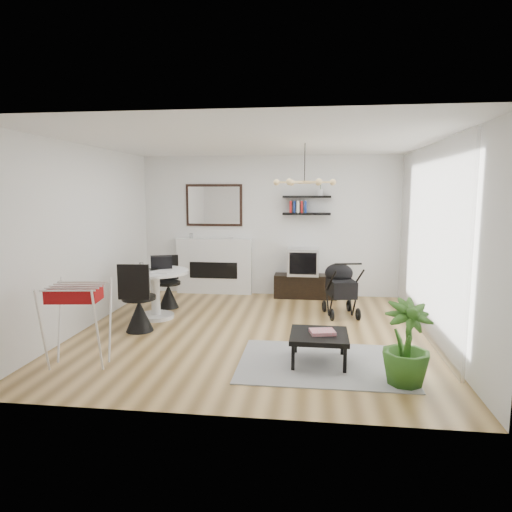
# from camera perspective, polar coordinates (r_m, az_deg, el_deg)

# --- Properties ---
(floor) EXTENTS (5.00, 5.00, 0.00)m
(floor) POSITION_cam_1_polar(r_m,az_deg,el_deg) (6.69, -0.34, -9.50)
(floor) COLOR brown
(floor) RESTS_ON ground
(ceiling) EXTENTS (5.00, 5.00, 0.00)m
(ceiling) POSITION_cam_1_polar(r_m,az_deg,el_deg) (6.41, -0.36, 14.15)
(ceiling) COLOR white
(ceiling) RESTS_ON wall_back
(wall_back) EXTENTS (5.00, 0.00, 5.00)m
(wall_back) POSITION_cam_1_polar(r_m,az_deg,el_deg) (8.89, 1.75, 3.76)
(wall_back) COLOR white
(wall_back) RESTS_ON floor
(wall_left) EXTENTS (0.00, 5.00, 5.00)m
(wall_left) POSITION_cam_1_polar(r_m,az_deg,el_deg) (7.18, -20.56, 2.20)
(wall_left) COLOR white
(wall_left) RESTS_ON floor
(wall_right) EXTENTS (0.00, 5.00, 5.00)m
(wall_right) POSITION_cam_1_polar(r_m,az_deg,el_deg) (6.58, 21.80, 1.64)
(wall_right) COLOR white
(wall_right) RESTS_ON floor
(sheer_curtain) EXTENTS (0.04, 3.60, 2.60)m
(sheer_curtain) POSITION_cam_1_polar(r_m,az_deg,el_deg) (6.74, 20.56, 1.85)
(sheer_curtain) COLOR white
(sheer_curtain) RESTS_ON wall_right
(fireplace) EXTENTS (1.50, 0.17, 2.16)m
(fireplace) POSITION_cam_1_polar(r_m,az_deg,el_deg) (9.06, -5.25, -0.42)
(fireplace) COLOR white
(fireplace) RESTS_ON floor
(shelf_lower) EXTENTS (0.90, 0.25, 0.04)m
(shelf_lower) POSITION_cam_1_polar(r_m,az_deg,el_deg) (8.71, 6.33, 5.27)
(shelf_lower) COLOR black
(shelf_lower) RESTS_ON wall_back
(shelf_upper) EXTENTS (0.90, 0.25, 0.04)m
(shelf_upper) POSITION_cam_1_polar(r_m,az_deg,el_deg) (8.70, 6.37, 7.38)
(shelf_upper) COLOR black
(shelf_upper) RESTS_ON wall_back
(pendant_lamp) EXTENTS (0.90, 0.90, 0.10)m
(pendant_lamp) POSITION_cam_1_polar(r_m,az_deg,el_deg) (6.63, 6.08, 9.15)
(pendant_lamp) COLOR #E0BB75
(pendant_lamp) RESTS_ON ceiling
(tv_console) EXTENTS (1.18, 0.41, 0.44)m
(tv_console) POSITION_cam_1_polar(r_m,az_deg,el_deg) (8.80, 6.19, -3.76)
(tv_console) COLOR black
(tv_console) RESTS_ON floor
(crt_tv) EXTENTS (0.59, 0.51, 0.51)m
(crt_tv) POSITION_cam_1_polar(r_m,az_deg,el_deg) (8.71, 5.92, -0.69)
(crt_tv) COLOR silver
(crt_tv) RESTS_ON tv_console
(dining_table) EXTENTS (1.06, 1.06, 0.77)m
(dining_table) POSITION_cam_1_polar(r_m,az_deg,el_deg) (7.46, -12.47, -3.79)
(dining_table) COLOR white
(dining_table) RESTS_ON floor
(laptop) EXTENTS (0.36, 0.29, 0.02)m
(laptop) POSITION_cam_1_polar(r_m,az_deg,el_deg) (7.42, -13.16, -1.70)
(laptop) COLOR black
(laptop) RESTS_ON dining_table
(black_bag) EXTENTS (0.39, 0.31, 0.20)m
(black_bag) POSITION_cam_1_polar(r_m,az_deg,el_deg) (7.61, -11.75, -0.75)
(black_bag) COLOR black
(black_bag) RESTS_ON dining_table
(newspaper) EXTENTS (0.33, 0.28, 0.01)m
(newspaper) POSITION_cam_1_polar(r_m,az_deg,el_deg) (7.24, -11.73, -1.97)
(newspaper) COLOR silver
(newspaper) RESTS_ON dining_table
(drinking_glass) EXTENTS (0.06, 0.06, 0.11)m
(drinking_glass) POSITION_cam_1_polar(r_m,az_deg,el_deg) (7.62, -14.13, -1.18)
(drinking_glass) COLOR white
(drinking_glass) RESTS_ON dining_table
(chair_far) EXTENTS (0.47, 0.49, 0.90)m
(chair_far) POSITION_cam_1_polar(r_m,az_deg,el_deg) (8.14, -10.90, -4.37)
(chair_far) COLOR black
(chair_far) RESTS_ON floor
(chair_near) EXTENTS (0.49, 0.50, 1.02)m
(chair_near) POSITION_cam_1_polar(r_m,az_deg,el_deg) (6.86, -14.44, -6.53)
(chair_near) COLOR black
(chair_near) RESTS_ON floor
(drying_rack) EXTENTS (0.73, 0.69, 0.97)m
(drying_rack) POSITION_cam_1_polar(r_m,az_deg,el_deg) (5.70, -21.40, -7.85)
(drying_rack) COLOR white
(drying_rack) RESTS_ON floor
(stroller) EXTENTS (0.61, 0.83, 0.95)m
(stroller) POSITION_cam_1_polar(r_m,az_deg,el_deg) (7.63, 10.49, -4.27)
(stroller) COLOR black
(stroller) RESTS_ON floor
(rug) EXTENTS (1.99, 1.44, 0.01)m
(rug) POSITION_cam_1_polar(r_m,az_deg,el_deg) (5.60, 8.47, -13.12)
(rug) COLOR gray
(rug) RESTS_ON floor
(coffee_table) EXTENTS (0.68, 0.68, 0.35)m
(coffee_table) POSITION_cam_1_polar(r_m,az_deg,el_deg) (5.51, 7.88, -9.97)
(coffee_table) COLOR black
(coffee_table) RESTS_ON rug
(magazines) EXTENTS (0.33, 0.28, 0.04)m
(magazines) POSITION_cam_1_polar(r_m,az_deg,el_deg) (5.50, 8.29, -9.37)
(magazines) COLOR #D7354C
(magazines) RESTS_ON coffee_table
(potted_plant) EXTENTS (0.64, 0.64, 0.90)m
(potted_plant) POSITION_cam_1_polar(r_m,az_deg,el_deg) (5.09, 18.28, -10.32)
(potted_plant) COLOR #2F621C
(potted_plant) RESTS_ON floor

